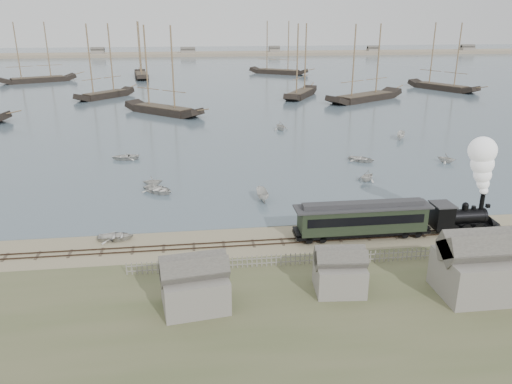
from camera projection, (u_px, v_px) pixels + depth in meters
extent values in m
plane|color=tan|center=(288.00, 233.00, 53.01)|extent=(600.00, 600.00, 0.00)
cube|color=#43545F|center=(212.00, 70.00, 211.83)|extent=(600.00, 336.00, 0.06)
cube|color=#3A2A1F|center=(293.00, 243.00, 50.64)|extent=(120.00, 0.08, 0.12)
cube|color=#3A2A1F|center=(291.00, 238.00, 51.57)|extent=(120.00, 0.08, 0.12)
cube|color=#3B3126|center=(292.00, 241.00, 51.13)|extent=(120.00, 1.80, 0.06)
cube|color=tan|center=(206.00, 56.00, 286.59)|extent=(500.00, 20.00, 1.80)
cube|color=black|center=(464.00, 225.00, 53.18)|extent=(7.20, 2.12, 0.26)
cylinder|color=black|center=(462.00, 216.00, 52.77)|extent=(4.45, 1.59, 1.59)
cube|color=black|center=(441.00, 216.00, 52.41)|extent=(1.91, 2.33, 2.44)
cube|color=#333335|center=(443.00, 204.00, 51.99)|extent=(2.12, 2.54, 0.13)
cylinder|color=black|center=(482.00, 203.00, 52.54)|extent=(0.47, 0.47, 1.69)
sphere|color=black|center=(466.00, 205.00, 52.38)|extent=(0.68, 0.68, 0.68)
cone|color=black|center=(494.00, 225.00, 53.63)|extent=(1.48, 2.12, 2.12)
cube|color=black|center=(488.00, 206.00, 52.75)|extent=(0.37, 0.37, 0.37)
cube|color=black|center=(361.00, 231.00, 51.79)|extent=(14.16, 2.33, 0.35)
cube|color=black|center=(362.00, 219.00, 51.32)|extent=(13.15, 2.53, 2.53)
cube|color=black|center=(367.00, 221.00, 50.03)|extent=(12.14, 0.06, 0.91)
cube|color=black|center=(358.00, 212.00, 52.43)|extent=(12.14, 0.06, 0.91)
cube|color=#333335|center=(363.00, 207.00, 50.88)|extent=(14.16, 2.73, 0.18)
cube|color=#333335|center=(363.00, 204.00, 50.78)|extent=(12.64, 1.21, 0.46)
imported|color=silver|center=(116.00, 236.00, 51.38)|extent=(2.65, 3.68, 0.76)
imported|color=silver|center=(158.00, 189.00, 64.82)|extent=(5.28, 5.42, 0.92)
imported|color=silver|center=(153.00, 181.00, 67.36)|extent=(2.36, 2.71, 1.39)
imported|color=silver|center=(262.00, 195.00, 62.14)|extent=(3.61, 1.50, 1.37)
imported|color=silver|center=(361.00, 159.00, 78.69)|extent=(4.81, 5.05, 0.85)
imported|color=silver|center=(367.00, 176.00, 69.28)|extent=(3.80, 3.86, 1.54)
imported|color=silver|center=(401.00, 136.00, 92.78)|extent=(3.77, 2.85, 1.37)
imported|color=silver|center=(125.00, 157.00, 79.85)|extent=(3.11, 4.35, 0.90)
imported|color=silver|center=(281.00, 126.00, 100.10)|extent=(4.14, 3.86, 1.77)
imported|color=silver|center=(446.00, 158.00, 77.95)|extent=(3.72, 3.72, 1.49)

